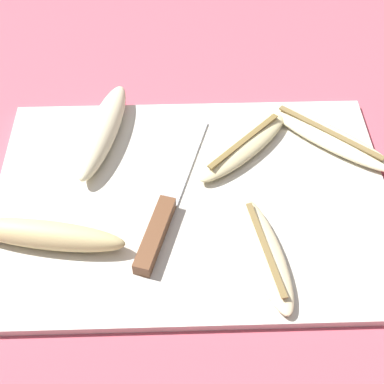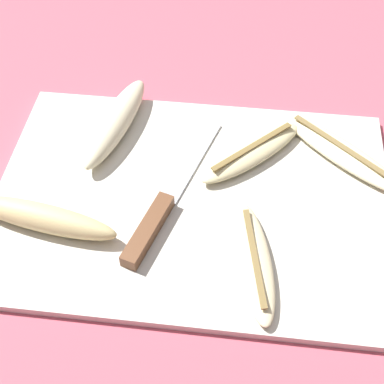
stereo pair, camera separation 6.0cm
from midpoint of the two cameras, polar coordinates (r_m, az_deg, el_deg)
The scene contains 8 objects.
ground_plane at distance 0.68m, azimuth -2.51°, elevation -1.30°, with size 4.00×4.00×0.00m, color #C65160.
cutting_board at distance 0.68m, azimuth -2.53°, elevation -0.99°, with size 0.50×0.35×0.01m.
knife at distance 0.65m, azimuth -5.84°, elevation -2.86°, with size 0.10×0.25×0.02m.
banana_bright_far at distance 0.74m, azimuth -11.80°, elevation 6.33°, with size 0.08×0.19×0.03m.
banana_pale_long at distance 0.75m, azimuth 12.16°, elevation 5.65°, with size 0.18×0.16×0.02m.
banana_spotted_left at distance 0.65m, azimuth -17.93°, elevation -4.54°, with size 0.19×0.06×0.03m.
banana_cream_curved at distance 0.61m, azimuth 5.02°, elevation -6.62°, with size 0.07×0.17×0.02m.
banana_soft_right at distance 0.71m, azimuth 3.12°, elevation 4.77°, with size 0.15×0.15×0.02m.
Camera 1 is at (-0.01, -0.42, 0.54)m, focal length 50.00 mm.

